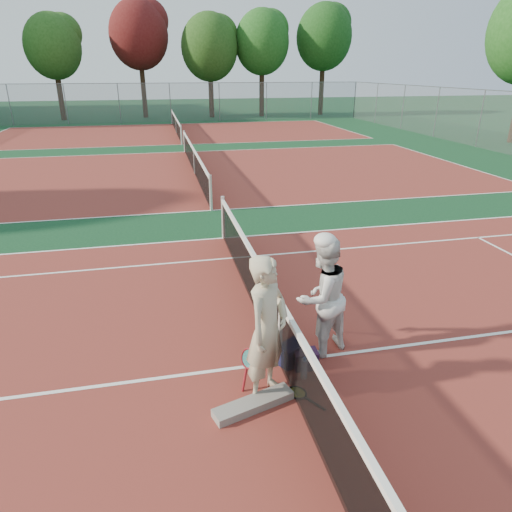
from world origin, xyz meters
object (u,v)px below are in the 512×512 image
(racket_black_held, at_px, (335,325))
(racket_spare, at_px, (297,393))
(player_a, at_px, (267,329))
(sports_bag_purple, at_px, (305,359))
(player_b, at_px, (322,297))
(net_main, at_px, (280,333))
(racket_red, at_px, (248,369))
(sports_bag_navy, at_px, (291,353))
(water_bottle, at_px, (304,369))

(racket_black_held, xyz_separation_m, racket_spare, (-0.97, -1.14, -0.24))
(player_a, relative_size, sports_bag_purple, 5.76)
(player_b, xyz_separation_m, racket_spare, (-0.63, -0.91, -0.91))
(net_main, distance_m, racket_red, 0.75)
(racket_spare, bearing_deg, net_main, -28.96)
(net_main, height_order, sports_bag_navy, net_main)
(player_a, bearing_deg, water_bottle, -27.64)
(sports_bag_navy, height_order, water_bottle, sports_bag_navy)
(racket_black_held, distance_m, water_bottle, 1.15)
(player_b, height_order, racket_red, player_b)
(player_a, xyz_separation_m, water_bottle, (0.59, 0.20, -0.84))
(racket_black_held, distance_m, sports_bag_purple, 0.93)
(net_main, distance_m, player_b, 0.81)
(racket_red, bearing_deg, sports_bag_purple, -22.71)
(racket_black_held, bearing_deg, racket_red, -23.92)
(sports_bag_navy, bearing_deg, sports_bag_purple, -44.15)
(player_a, bearing_deg, net_main, 14.18)
(racket_spare, bearing_deg, player_a, 43.23)
(racket_spare, bearing_deg, player_b, -67.11)
(racket_red, distance_m, water_bottle, 0.81)
(player_b, height_order, sports_bag_navy, player_b)
(player_b, bearing_deg, racket_spare, 31.47)
(player_b, distance_m, racket_spare, 1.43)
(racket_black_held, distance_m, racket_spare, 1.52)
(racket_red, bearing_deg, water_bottle, -36.85)
(net_main, height_order, player_a, player_a)
(net_main, distance_m, water_bottle, 0.60)
(sports_bag_navy, bearing_deg, racket_black_held, 27.41)
(sports_bag_navy, xyz_separation_m, sports_bag_purple, (0.17, -0.16, -0.02))
(racket_red, bearing_deg, net_main, 0.02)
(racket_spare, height_order, sports_bag_navy, sports_bag_navy)
(player_b, relative_size, racket_red, 3.15)
(net_main, bearing_deg, racket_spare, -86.45)
(sports_bag_purple, bearing_deg, net_main, 149.35)
(racket_red, height_order, racket_black_held, racket_red)
(sports_bag_navy, height_order, sports_bag_purple, sports_bag_navy)
(player_a, bearing_deg, racket_red, 93.23)
(player_a, height_order, racket_black_held, player_a)
(sports_bag_purple, bearing_deg, racket_red, -164.23)
(racket_red, bearing_deg, player_b, -11.42)
(water_bottle, bearing_deg, net_main, 119.20)
(sports_bag_navy, bearing_deg, player_b, 22.91)
(racket_black_held, height_order, sports_bag_navy, racket_black_held)
(player_a, bearing_deg, sports_bag_navy, 2.64)
(player_b, bearing_deg, net_main, -8.66)
(racket_red, distance_m, sports_bag_purple, 0.94)
(player_b, distance_m, racket_red, 1.52)
(net_main, relative_size, racket_black_held, 21.16)
(sports_bag_purple, distance_m, water_bottle, 0.25)
(player_b, relative_size, sports_bag_navy, 4.69)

